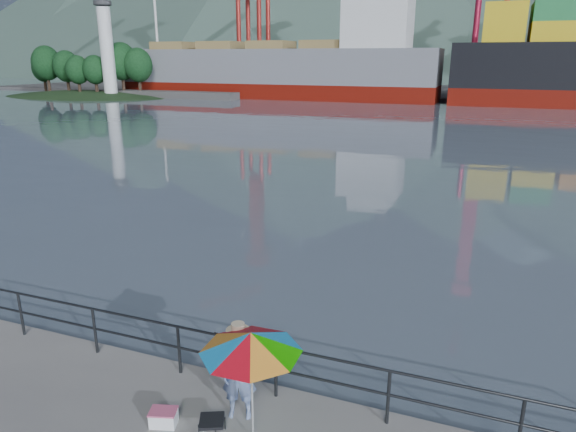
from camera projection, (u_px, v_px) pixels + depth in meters
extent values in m
cube|color=slate|center=(464.00, 82.00, 124.69)|extent=(500.00, 280.00, 0.00)
cube|color=#514F4C|center=(514.00, 93.00, 88.28)|extent=(200.00, 40.00, 0.40)
cylinder|color=#2D3033|center=(133.00, 317.00, 9.99)|extent=(22.00, 0.05, 0.05)
cylinder|color=#2D3033|center=(135.00, 338.00, 10.12)|extent=(22.00, 0.05, 0.05)
cube|color=#2D3033|center=(136.00, 340.00, 10.14)|extent=(22.00, 0.06, 1.00)
cone|color=#385147|center=(132.00, 4.00, 217.93)|extent=(228.80, 228.80, 55.00)
ellipsoid|color=#263F1E|center=(86.00, 95.00, 82.87)|extent=(48.00, 26.40, 8.40)
cylinder|color=white|center=(107.00, 53.00, 78.00)|extent=(2.00, 2.00, 13.00)
cube|color=orange|center=(515.00, 85.00, 87.00)|extent=(6.00, 2.40, 2.60)
cube|color=yellow|center=(558.00, 86.00, 84.78)|extent=(6.00, 2.40, 2.60)
cube|color=#267F3F|center=(515.00, 84.00, 89.68)|extent=(6.00, 2.40, 2.60)
cube|color=#267F3F|center=(557.00, 77.00, 87.07)|extent=(6.00, 2.40, 5.20)
cube|color=#194CA5|center=(514.00, 83.00, 92.35)|extent=(6.00, 2.40, 2.60)
imported|color=#1B4398|center=(240.00, 374.00, 8.52)|extent=(0.67, 0.54, 1.61)
cylinder|color=white|center=(252.00, 393.00, 7.94)|extent=(0.04, 0.04, 1.77)
cone|color=red|center=(251.00, 342.00, 7.67)|extent=(2.09, 2.09, 0.33)
cube|color=black|center=(212.00, 421.00, 8.28)|extent=(0.52, 0.52, 0.05)
cube|color=#2D3033|center=(212.00, 427.00, 8.32)|extent=(0.33, 0.33, 0.21)
cube|color=white|center=(164.00, 418.00, 8.50)|extent=(0.49, 0.40, 0.25)
cylinder|color=black|center=(238.00, 380.00, 9.70)|extent=(0.06, 1.63, 1.15)
cube|color=#650F07|center=(274.00, 91.00, 80.00)|extent=(49.63, 8.59, 2.50)
cube|color=slate|center=(274.00, 66.00, 78.89)|extent=(49.63, 8.59, 5.00)
cube|color=silver|center=(378.00, 22.00, 71.68)|extent=(9.00, 7.22, 7.00)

